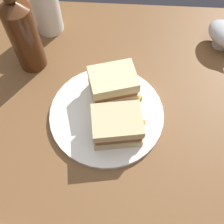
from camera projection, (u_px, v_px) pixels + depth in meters
ground_plane at (115, 193)px, 1.26m from camera, size 6.00×6.00×0.00m
dining_table at (116, 169)px, 0.95m from camera, size 1.12×0.81×0.70m
plate at (107, 114)px, 0.65m from camera, size 0.26×0.26×0.01m
sandwich_half_left at (118, 126)px, 0.59m from camera, size 0.12×0.10×0.06m
sandwich_half_right at (113, 85)px, 0.64m from camera, size 0.12×0.10×0.07m
potato_wedge_front at (131, 111)px, 0.63m from camera, size 0.04×0.04×0.02m
potato_wedge_middle at (131, 96)px, 0.65m from camera, size 0.05×0.05×0.02m
potato_wedge_back at (121, 116)px, 0.63m from camera, size 0.03×0.04×0.02m
potato_wedge_left_edge at (121, 110)px, 0.64m from camera, size 0.06×0.05×0.01m
potato_wedge_right_edge at (133, 120)px, 0.62m from camera, size 0.06×0.04×0.02m
pint_glass at (47, 11)px, 0.74m from camera, size 0.07×0.07×0.14m
cider_bottle at (23, 32)px, 0.64m from camera, size 0.07×0.07×0.27m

